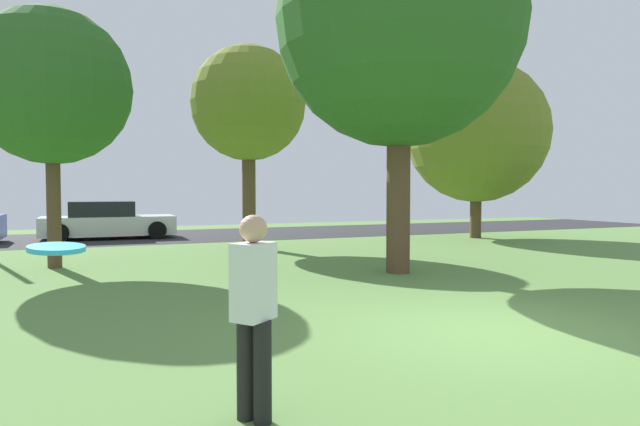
{
  "coord_description": "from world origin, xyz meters",
  "views": [
    {
      "loc": [
        -4.64,
        -5.37,
        1.77
      ],
      "look_at": [
        0.0,
        5.51,
        1.27
      ],
      "focal_mm": 30.65,
      "sensor_mm": 36.0,
      "label": 1
    }
  ],
  "objects_px": {
    "oak_tree_right": "(399,24)",
    "oak_tree_left": "(51,87)",
    "oak_tree_center": "(248,104)",
    "parked_car_white": "(107,221)",
    "birch_tree_lone": "(477,132)",
    "person_thrower": "(254,309)",
    "frisbee_disc": "(57,248)"
  },
  "relations": [
    {
      "from": "oak_tree_right",
      "to": "oak_tree_left",
      "type": "bearing_deg",
      "value": 151.41
    },
    {
      "from": "oak_tree_center",
      "to": "parked_car_white",
      "type": "height_order",
      "value": "oak_tree_center"
    },
    {
      "from": "birch_tree_lone",
      "to": "oak_tree_center",
      "type": "bearing_deg",
      "value": -179.45
    },
    {
      "from": "person_thrower",
      "to": "parked_car_white",
      "type": "distance_m",
      "value": 17.3
    },
    {
      "from": "person_thrower",
      "to": "parked_car_white",
      "type": "relative_size",
      "value": 0.35
    },
    {
      "from": "oak_tree_right",
      "to": "oak_tree_center",
      "type": "relative_size",
      "value": 1.28
    },
    {
      "from": "oak_tree_right",
      "to": "parked_car_white",
      "type": "xyz_separation_m",
      "value": [
        -5.45,
        11.24,
        -4.63
      ]
    },
    {
      "from": "oak_tree_right",
      "to": "person_thrower",
      "type": "relative_size",
      "value": 4.98
    },
    {
      "from": "oak_tree_center",
      "to": "oak_tree_left",
      "type": "xyz_separation_m",
      "value": [
        -5.25,
        -2.46,
        -0.29
      ]
    },
    {
      "from": "oak_tree_right",
      "to": "frisbee_disc",
      "type": "height_order",
      "value": "oak_tree_right"
    },
    {
      "from": "birch_tree_lone",
      "to": "oak_tree_left",
      "type": "height_order",
      "value": "birch_tree_lone"
    },
    {
      "from": "oak_tree_right",
      "to": "birch_tree_lone",
      "type": "bearing_deg",
      "value": 41.3
    },
    {
      "from": "person_thrower",
      "to": "oak_tree_center",
      "type": "bearing_deg",
      "value": -142.48
    },
    {
      "from": "oak_tree_right",
      "to": "frisbee_disc",
      "type": "xyz_separation_m",
      "value": [
        -6.23,
        -7.03,
        -3.77
      ]
    },
    {
      "from": "oak_tree_center",
      "to": "frisbee_disc",
      "type": "xyz_separation_m",
      "value": [
        -4.68,
        -13.19,
        -2.89
      ]
    },
    {
      "from": "frisbee_disc",
      "to": "parked_car_white",
      "type": "relative_size",
      "value": 0.08
    },
    {
      "from": "oak_tree_left",
      "to": "oak_tree_center",
      "type": "bearing_deg",
      "value": 25.09
    },
    {
      "from": "frisbee_disc",
      "to": "parked_car_white",
      "type": "height_order",
      "value": "frisbee_disc"
    },
    {
      "from": "oak_tree_center",
      "to": "person_thrower",
      "type": "distance_m",
      "value": 13.15
    },
    {
      "from": "birch_tree_lone",
      "to": "oak_tree_left",
      "type": "bearing_deg",
      "value": -169.65
    },
    {
      "from": "person_thrower",
      "to": "frisbee_disc",
      "type": "height_order",
      "value": "person_thrower"
    },
    {
      "from": "oak_tree_center",
      "to": "parked_car_white",
      "type": "bearing_deg",
      "value": 127.57
    },
    {
      "from": "oak_tree_center",
      "to": "person_thrower",
      "type": "height_order",
      "value": "oak_tree_center"
    },
    {
      "from": "oak_tree_right",
      "to": "oak_tree_left",
      "type": "height_order",
      "value": "oak_tree_right"
    },
    {
      "from": "oak_tree_center",
      "to": "frisbee_disc",
      "type": "distance_m",
      "value": 14.29
    },
    {
      "from": "birch_tree_lone",
      "to": "frisbee_disc",
      "type": "bearing_deg",
      "value": -135.15
    },
    {
      "from": "frisbee_disc",
      "to": "oak_tree_left",
      "type": "bearing_deg",
      "value": 93.02
    },
    {
      "from": "birch_tree_lone",
      "to": "oak_tree_right",
      "type": "bearing_deg",
      "value": -138.7
    },
    {
      "from": "oak_tree_left",
      "to": "person_thrower",
      "type": "height_order",
      "value": "oak_tree_left"
    },
    {
      "from": "oak_tree_left",
      "to": "person_thrower",
      "type": "bearing_deg",
      "value": -79.22
    },
    {
      "from": "oak_tree_center",
      "to": "person_thrower",
      "type": "xyz_separation_m",
      "value": [
        -3.39,
        -12.21,
        -3.5
      ]
    },
    {
      "from": "oak_tree_center",
      "to": "oak_tree_left",
      "type": "relative_size",
      "value": 1.05
    }
  ]
}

